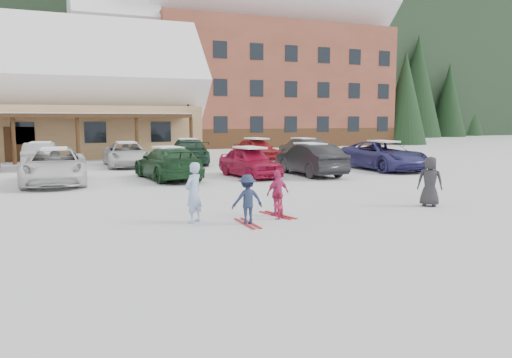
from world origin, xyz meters
name	(u,v)px	position (x,y,z in m)	size (l,w,h in m)	color
ground	(260,221)	(0.00, 0.00, 0.00)	(160.00, 160.00, 0.00)	white
forested_hillside	(79,27)	(0.00, 85.00, 19.00)	(300.00, 70.00, 38.00)	black
alpine_hotel	(247,62)	(14.27, 38.00, 8.63)	(31.48, 14.01, 21.48)	brown
lamp_post	(188,105)	(4.48, 24.96, 3.74)	(0.50, 0.25, 6.67)	black
conifer_1	(405,85)	(30.00, 32.00, 6.26)	(4.84, 4.84, 11.22)	black
conifer_3	(159,97)	(6.00, 44.00, 5.12)	(3.96, 3.96, 9.18)	black
conifer_4	(362,90)	(34.00, 46.00, 6.54)	(5.06, 5.06, 11.73)	black
adult_skier	(194,193)	(-1.67, 0.47, 0.79)	(0.58, 0.38, 1.58)	#93AED3
toddler_red	(278,205)	(0.56, 0.07, 0.38)	(0.37, 0.28, 0.75)	#B62248
child_navy	(247,199)	(-0.43, -0.22, 0.64)	(0.83, 0.48, 1.28)	#1C2644
skis_child_navy	(247,223)	(-0.43, -0.22, 0.01)	(0.20, 1.40, 0.03)	#AC181E
child_magenta	(278,193)	(0.75, 0.51, 0.63)	(0.74, 0.31, 1.27)	#C32B6A
skis_child_magenta	(278,215)	(0.75, 0.51, 0.01)	(0.20, 1.40, 0.03)	#AC181E
bystander_dark	(430,181)	(5.76, 0.13, 0.78)	(0.76, 0.49, 1.55)	#262629
parked_car_2	(55,166)	(-4.99, 10.19, 0.74)	(2.47, 5.36, 1.49)	silver
parked_car_3	(168,163)	(-0.28, 10.07, 0.72)	(2.02, 4.97, 1.44)	#193F20
parked_car_4	(250,162)	(3.43, 9.53, 0.69)	(1.64, 4.07, 1.39)	#AF133B
parked_car_5	(310,159)	(6.41, 9.16, 0.76)	(1.61, 4.63, 1.53)	black
parked_car_6	(383,156)	(11.22, 9.97, 0.76)	(2.54, 5.50, 1.53)	navy
parked_car_9	(41,155)	(-5.68, 17.68, 0.71)	(1.51, 4.33, 1.43)	#98989C
parked_car_10	(127,154)	(-1.18, 16.94, 0.69)	(2.30, 4.99, 1.39)	silver
parked_car_11	(188,152)	(2.40, 16.97, 0.76)	(2.12, 5.23, 1.52)	#1C3928
parked_car_12	(257,150)	(7.06, 17.60, 0.73)	(1.73, 4.31, 1.47)	#AD2026
parked_car_13	(303,149)	(10.07, 16.95, 0.72)	(1.53, 4.39, 1.45)	black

